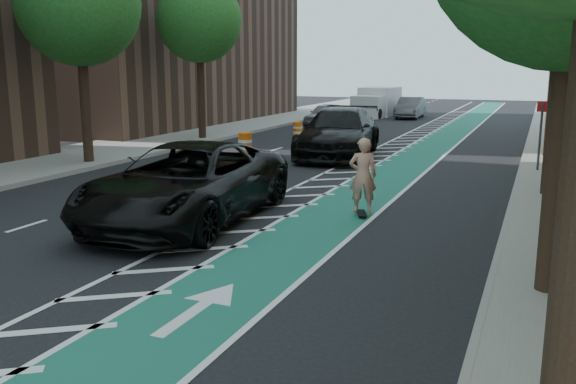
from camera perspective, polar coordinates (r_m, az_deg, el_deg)
The scene contains 20 objects.
ground at distance 13.29m, azimuth -13.54°, elevation -4.51°, with size 120.00×120.00×0.00m, color black.
bike_lane at distance 21.09m, azimuth 9.62°, elevation 1.63°, with size 2.00×90.00×0.01m, color #1B614D.
buffer_strip at distance 21.47m, azimuth 5.72°, elevation 1.92°, with size 1.40×90.00×0.01m, color silver.
sidewalk_left at distance 26.77m, azimuth -17.44°, elevation 3.53°, with size 5.00×90.00×0.15m, color gray.
curb_right at distance 20.56m, azimuth 20.68°, elevation 0.99°, with size 0.12×90.00×0.16m, color gray.
curb_left at distance 25.27m, azimuth -13.17°, elevation 3.32°, with size 0.12×90.00×0.16m, color gray.
tree_l_c at distance 24.06m, azimuth -18.43°, elevation 16.23°, with size 4.20×4.20×7.90m.
tree_r_d at distance 26.33m, azimuth 24.08°, elevation 15.39°, with size 4.20×4.20×7.90m.
tree_l_d at distance 30.58m, azimuth -8.24°, elevation 15.61°, with size 4.20×4.20×7.90m.
sign_post at distance 22.36m, azimuth 22.54°, elevation 4.96°, with size 0.35×0.08×2.47m.
skateboard at distance 15.13m, azimuth 6.93°, elevation -1.99°, with size 0.43×0.72×0.09m.
skateboarder at distance 14.93m, azimuth 7.02°, elevation 1.54°, with size 0.68×0.44×1.86m, color tan.
suv_near at distance 14.58m, azimuth -9.40°, elevation 0.82°, with size 3.06×6.65×1.85m, color black.
suv_far at distance 25.05m, azimuth 4.81°, elevation 5.57°, with size 2.72×6.70×1.94m, color black.
car_silver at distance 37.37m, azimuth 3.61°, elevation 7.22°, with size 1.70×4.22×1.44m, color #A5A4A9.
car_grey at distance 44.44m, azimuth 11.38°, elevation 7.75°, with size 1.55×4.45×1.46m, color #5B5A5F.
box_truck at distance 45.54m, azimuth 8.31°, elevation 8.23°, with size 2.62×5.18×2.09m.
barrel_a at distance 22.14m, azimuth -7.22°, elevation 3.20°, with size 0.61×0.61×0.83m.
barrel_b at distance 25.19m, azimuth -4.03°, elevation 4.42°, with size 0.70×0.70×0.95m.
barrel_c at distance 31.56m, azimuth 0.91°, elevation 5.81°, with size 0.60×0.60×0.82m.
Camera 1 is at (7.64, -10.25, 3.64)m, focal length 38.00 mm.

